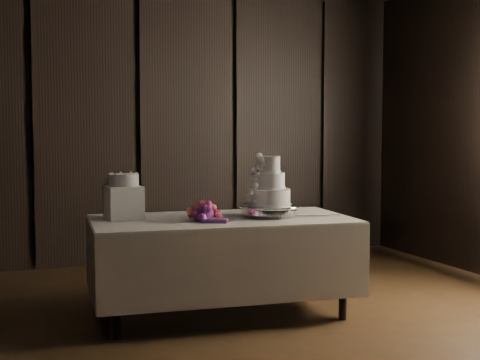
% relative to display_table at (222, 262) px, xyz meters
% --- Properties ---
extents(room, '(6.08, 7.08, 3.08)m').
position_rel_display_table_xyz_m(room, '(-0.12, -1.21, 1.08)').
color(room, black).
rests_on(room, ground).
extents(display_table, '(2.06, 1.19, 0.76)m').
position_rel_display_table_xyz_m(display_table, '(0.00, 0.00, 0.00)').
color(display_table, beige).
rests_on(display_table, ground).
extents(cake_stand, '(0.58, 0.58, 0.09)m').
position_rel_display_table_xyz_m(cake_stand, '(0.38, -0.06, 0.39)').
color(cake_stand, silver).
rests_on(cake_stand, display_table).
extents(wedding_cake, '(0.36, 0.32, 0.38)m').
position_rel_display_table_xyz_m(wedding_cake, '(0.35, -0.08, 0.58)').
color(wedding_cake, white).
rests_on(wedding_cake, cake_stand).
extents(bouquet, '(0.44, 0.48, 0.19)m').
position_rel_display_table_xyz_m(bouquet, '(-0.18, -0.11, 0.41)').
color(bouquet, '#DE4B51').
rests_on(bouquet, display_table).
extents(box_pedestal, '(0.28, 0.28, 0.25)m').
position_rel_display_table_xyz_m(box_pedestal, '(-0.72, 0.22, 0.47)').
color(box_pedestal, white).
rests_on(box_pedestal, display_table).
extents(small_cake, '(0.28, 0.28, 0.09)m').
position_rel_display_table_xyz_m(small_cake, '(-0.72, 0.22, 0.64)').
color(small_cake, white).
rests_on(small_cake, box_pedestal).
extents(cake_knife, '(0.35, 0.16, 0.01)m').
position_rel_display_table_xyz_m(cake_knife, '(0.68, -0.18, 0.35)').
color(cake_knife, silver).
rests_on(cake_knife, display_table).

